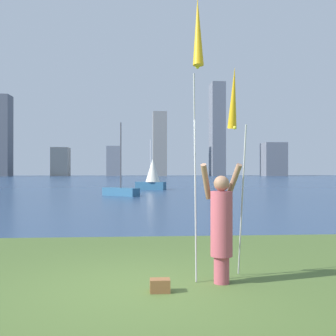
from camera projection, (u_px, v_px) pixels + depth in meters
ground at (138, 183)px, 56.87m from camera, size 120.00×138.00×0.12m
person at (222, 224)px, 6.33m from camera, size 0.66×0.49×1.81m
kite_flag_left at (198, 41)px, 6.23m from camera, size 0.16×0.59×4.29m
kite_flag_right at (234, 103)px, 7.14m from camera, size 0.16×1.04×3.44m
bag at (160, 286)px, 5.87m from camera, size 0.28×0.19×0.18m
sailboat_1 at (121, 191)px, 27.45m from camera, size 2.51×2.29×4.80m
sailboat_3 at (152, 176)px, 35.74m from camera, size 2.67×1.73×4.28m
skyline_tower_0 at (0, 136)px, 107.54m from camera, size 5.34×4.98×20.79m
skyline_tower_1 at (61, 162)px, 112.51m from camera, size 4.48×5.28×7.62m
skyline_tower_2 at (114, 161)px, 113.67m from camera, size 3.69×6.65×7.98m
skyline_tower_3 at (160, 144)px, 110.43m from camera, size 3.61×3.58×16.89m
skyline_tower_4 at (217, 130)px, 114.27m from camera, size 3.61×6.10×25.21m
skyline_tower_5 at (274, 159)px, 112.80m from camera, size 5.85×5.83×8.91m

